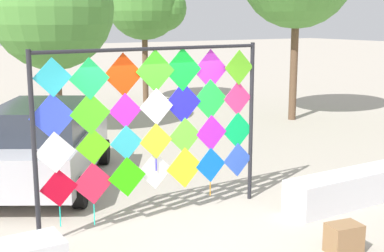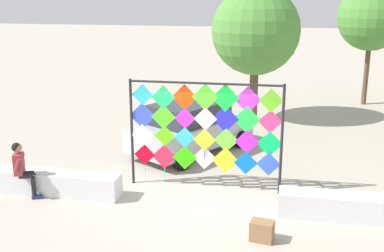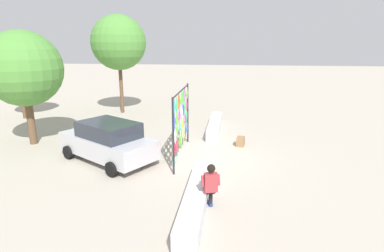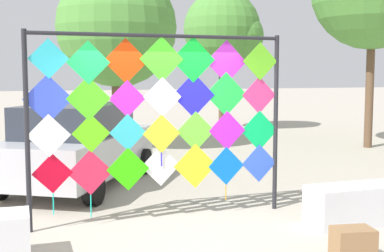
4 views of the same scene
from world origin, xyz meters
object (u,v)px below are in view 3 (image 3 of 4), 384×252
at_px(tree_palm_like, 18,58).
at_px(tree_broadleaf, 118,44).
at_px(kite_display_rack, 182,117).
at_px(cardboard_box_large, 241,141).
at_px(tree_far_right, 18,67).
at_px(seated_vendor, 210,183).
at_px(parked_car, 108,141).

xyz_separation_m(tree_palm_like, tree_broadleaf, (2.49, -5.38, 0.86)).
xyz_separation_m(kite_display_rack, cardboard_box_large, (1.60, -2.44, -1.46)).
distance_m(cardboard_box_large, tree_broadleaf, 10.99).
distance_m(tree_far_right, tree_broadleaf, 7.60).
relative_size(seated_vendor, parked_car, 0.32).
bearing_deg(kite_display_rack, parked_car, 108.85).
bearing_deg(cardboard_box_large, tree_palm_like, 74.36).
distance_m(kite_display_rack, seated_vendor, 4.54).
height_order(tree_far_right, tree_broadleaf, tree_broadleaf).
distance_m(parked_car, tree_palm_like, 10.65).
xyz_separation_m(seated_vendor, tree_broadleaf, (12.03, 7.00, 3.73)).
bearing_deg(kite_display_rack, tree_palm_like, 63.90).
bearing_deg(cardboard_box_large, parked_car, 116.00).
height_order(kite_display_rack, seated_vendor, kite_display_rack).
relative_size(kite_display_rack, tree_broadleaf, 0.61).
bearing_deg(parked_car, tree_broadleaf, 17.17).
distance_m(seated_vendor, tree_broadleaf, 14.41).
bearing_deg(cardboard_box_large, tree_broadleaf, 51.92).
relative_size(seated_vendor, tree_broadleaf, 0.22).
bearing_deg(kite_display_rack, seated_vendor, -160.37).
bearing_deg(parked_car, tree_far_right, 71.96).
bearing_deg(tree_far_right, cardboard_box_large, -83.65).
bearing_deg(seated_vendor, parked_car, 52.84).
bearing_deg(parked_car, seated_vendor, -127.16).
xyz_separation_m(cardboard_box_large, tree_palm_like, (3.73, 13.33, 3.49)).
relative_size(tree_palm_like, tree_broadleaf, 0.82).
relative_size(cardboard_box_large, tree_palm_like, 0.09).
bearing_deg(seated_vendor, tree_palm_like, 52.40).
height_order(seated_vendor, cardboard_box_large, seated_vendor).
relative_size(tree_far_right, tree_broadleaf, 0.80).
bearing_deg(tree_far_right, tree_broadleaf, -13.80).
distance_m(seated_vendor, cardboard_box_large, 5.91).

